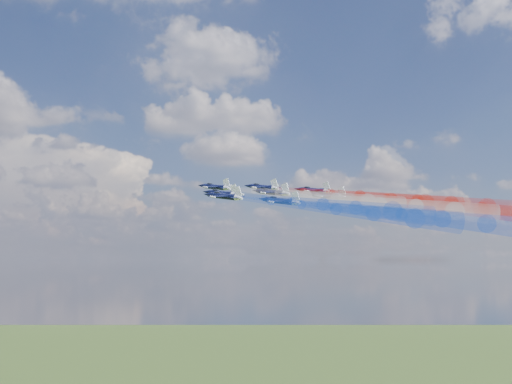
{
  "coord_description": "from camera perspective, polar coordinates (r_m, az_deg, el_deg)",
  "views": [
    {
      "loc": [
        -32.38,
        -160.2,
        108.54
      ],
      "look_at": [
        2.84,
        -2.86,
        127.09
      ],
      "focal_mm": 41.66,
      "sensor_mm": 36.0,
      "label": 1
    }
  ],
  "objects": [
    {
      "name": "trail_center_third",
      "position": [
        140.81,
        11.86,
        -1.04
      ],
      "size": [
        35.84,
        44.74,
        12.9
      ],
      "primitive_type": null,
      "rotation": [
        0.15,
        -0.15,
        0.64
      ],
      "color": "white"
    },
    {
      "name": "jet_inner_left",
      "position": [
        158.1,
        -3.33,
        -0.14
      ],
      "size": [
        16.55,
        17.31,
        6.99
      ],
      "primitive_type": null,
      "rotation": [
        0.15,
        -0.15,
        0.64
      ],
      "color": "black"
    },
    {
      "name": "trail_outer_left",
      "position": [
        125.54,
        7.72,
        -1.62
      ],
      "size": [
        35.84,
        44.74,
        12.9
      ],
      "primitive_type": null,
      "rotation": [
        0.15,
        -0.15,
        0.64
      ],
      "color": "blue"
    },
    {
      "name": "jet_center_third",
      "position": [
        158.51,
        1.53,
        -0.02
      ],
      "size": [
        16.55,
        17.31,
        6.99
      ],
      "primitive_type": null,
      "rotation": [
        0.15,
        -0.15,
        0.64
      ],
      "color": "black"
    },
    {
      "name": "jet_outer_left",
      "position": [
        145.24,
        -3.09,
        -0.41
      ],
      "size": [
        16.55,
        17.31,
        6.99
      ],
      "primitive_type": null,
      "rotation": [
        0.15,
        -0.15,
        0.64
      ],
      "color": "black"
    },
    {
      "name": "trail_rear_left",
      "position": [
        128.64,
        13.83,
        -2.1
      ],
      "size": [
        35.84,
        44.74,
        12.9
      ],
      "primitive_type": null,
      "rotation": [
        0.15,
        -0.15,
        0.64
      ],
      "color": "blue"
    },
    {
      "name": "jet_lead",
      "position": [
        171.7,
        -3.95,
        0.49
      ],
      "size": [
        16.55,
        17.31,
        6.99
      ],
      "primitive_type": null,
      "rotation": [
        0.15,
        -0.15,
        0.64
      ],
      "color": "black"
    },
    {
      "name": "trail_rear_right",
      "position": [
        145.28,
        17.57,
        -1.39
      ],
      "size": [
        35.84,
        44.74,
        12.9
      ],
      "primitive_type": null,
      "rotation": [
        0.15,
        -0.15,
        0.64
      ],
      "color": "red"
    },
    {
      "name": "trail_inner_left",
      "position": [
        138.06,
        6.45,
        -1.2
      ],
      "size": [
        35.84,
        44.74,
        12.9
      ],
      "primitive_type": null,
      "rotation": [
        0.15,
        -0.15,
        0.64
      ],
      "color": "blue"
    },
    {
      "name": "jet_rear_left",
      "position": [
        145.64,
        2.37,
        -0.88
      ],
      "size": [
        16.55,
        17.31,
        6.99
      ],
      "primitive_type": null,
      "rotation": [
        0.15,
        -0.15,
        0.64
      ],
      "color": "black"
    },
    {
      "name": "jet_rear_right",
      "position": [
        160.29,
        6.86,
        -0.36
      ],
      "size": [
        16.55,
        17.31,
        6.99
      ],
      "primitive_type": null,
      "rotation": [
        0.15,
        -0.15,
        0.64
      ],
      "color": "black"
    },
    {
      "name": "trail_lead",
      "position": [
        151.17,
        4.88,
        -0.39
      ],
      "size": [
        35.84,
        44.74,
        12.9
      ],
      "primitive_type": null,
      "rotation": [
        0.15,
        -0.15,
        0.64
      ],
      "color": "white"
    },
    {
      "name": "jet_inner_right",
      "position": [
        172.68,
        0.62,
        0.47
      ],
      "size": [
        16.55,
        17.31,
        6.99
      ],
      "primitive_type": null,
      "rotation": [
        0.15,
        -0.15,
        0.64
      ],
      "color": "black"
    },
    {
      "name": "trail_inner_right",
      "position": [
        154.29,
        9.91,
        -0.4
      ],
      "size": [
        35.84,
        44.74,
        12.9
      ],
      "primitive_type": null,
      "rotation": [
        0.15,
        -0.15,
        0.64
      ],
      "color": "red"
    },
    {
      "name": "jet_outer_right",
      "position": [
        173.26,
        5.54,
        0.15
      ],
      "size": [
        16.55,
        17.31,
        6.99
      ],
      "primitive_type": null,
      "rotation": [
        0.15,
        -0.15,
        0.64
      ],
      "color": "black"
    },
    {
      "name": "trail_outer_right",
      "position": [
        157.34,
        15.27,
        -0.74
      ],
      "size": [
        35.84,
        44.74,
        12.9
      ],
      "primitive_type": null,
      "rotation": [
        0.15,
        -0.15,
        0.64
      ],
      "color": "red"
    }
  ]
}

